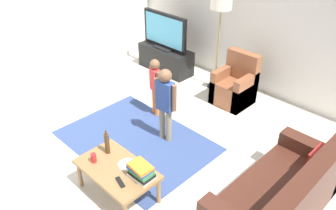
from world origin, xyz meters
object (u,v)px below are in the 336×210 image
at_px(tv, 165,31).
at_px(bottle, 107,143).
at_px(couch, 282,200).
at_px(book_stack, 141,172).
at_px(coffee_table, 117,171).
at_px(tv_remote, 120,182).
at_px(soda_can, 94,158).
at_px(plate, 127,165).
at_px(armchair, 235,87).
at_px(floor_lamp, 221,6).
at_px(tv_stand, 166,59).
at_px(child_center, 165,99).
at_px(child_near_tv, 155,82).

relative_size(tv, bottle, 3.25).
relative_size(couch, book_stack, 5.94).
relative_size(coffee_table, tv_remote, 5.88).
relative_size(tv_remote, soda_can, 1.42).
height_order(tv_remote, plate, plate).
relative_size(armchair, floor_lamp, 0.51).
relative_size(tv_stand, book_stack, 3.96).
height_order(coffee_table, plate, plate).
bearing_deg(floor_lamp, tv_remote, -70.77).
bearing_deg(soda_can, child_center, 94.67).
relative_size(armchair, tv_remote, 5.29).
bearing_deg(child_near_tv, coffee_table, -57.64).
bearing_deg(plate, couch, 31.02).
xyz_separation_m(floor_lamp, tv_remote, (1.09, -3.13, -1.11)).
bearing_deg(bottle, child_near_tv, 115.29).
bearing_deg(tv_remote, tv_stand, 142.64).
xyz_separation_m(child_center, coffee_table, (0.39, -1.20, -0.32)).
height_order(couch, child_near_tv, child_near_tv).
height_order(child_near_tv, book_stack, child_near_tv).
bearing_deg(book_stack, tv_stand, 130.83).
xyz_separation_m(tv_stand, armchair, (1.77, -0.04, 0.05)).
height_order(child_center, book_stack, child_center).
distance_m(tv, book_stack, 3.64).
distance_m(tv, soda_can, 3.47).
xyz_separation_m(tv_stand, coffee_table, (2.06, -2.86, 0.13)).
distance_m(book_stack, soda_can, 0.64).
bearing_deg(child_center, couch, -4.28).
xyz_separation_m(bottle, soda_can, (0.02, -0.22, -0.08)).
xyz_separation_m(couch, tv_remote, (-1.37, -1.17, 0.14)).
bearing_deg(couch, plate, -148.98).
distance_m(couch, plate, 1.80).
relative_size(floor_lamp, child_center, 1.54).
bearing_deg(plate, coffee_table, -112.73).
bearing_deg(tv, bottle, -57.31).
bearing_deg(child_near_tv, tv, 129.94).
bearing_deg(armchair, tv_remote, -80.18).
height_order(tv, bottle, tv).
xyz_separation_m(armchair, plate, (0.34, -2.70, 0.13)).
bearing_deg(plate, armchair, 97.16).
height_order(couch, plate, couch).
bearing_deg(child_near_tv, book_stack, -48.02).
bearing_deg(armchair, plate, -82.84).
bearing_deg(floor_lamp, child_center, -75.06).
distance_m(tv, armchair, 1.85).
relative_size(tv_stand, tv, 1.09).
xyz_separation_m(child_near_tv, tv_remote, (1.21, -1.69, -0.16)).
relative_size(floor_lamp, soda_can, 14.83).
bearing_deg(tv_remote, soda_can, -164.75).
bearing_deg(coffee_table, bottle, 161.57).
relative_size(couch, floor_lamp, 1.01).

